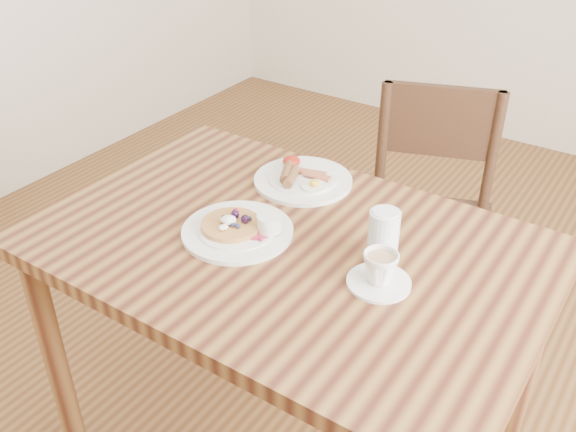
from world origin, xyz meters
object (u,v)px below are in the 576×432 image
(dining_table, at_px, (288,274))
(water_glass, at_px, (383,236))
(pancake_plate, at_px, (239,229))
(breakfast_plate, at_px, (302,178))
(chair_far, at_px, (428,212))
(teacup_saucer, at_px, (380,271))

(dining_table, height_order, water_glass, water_glass)
(pancake_plate, relative_size, water_glass, 2.16)
(pancake_plate, height_order, breakfast_plate, pancake_plate)
(chair_far, bearing_deg, teacup_saucer, 83.49)
(breakfast_plate, height_order, water_glass, water_glass)
(dining_table, height_order, teacup_saucer, teacup_saucer)
(dining_table, relative_size, breakfast_plate, 4.44)
(breakfast_plate, xyz_separation_m, teacup_saucer, (0.38, -0.29, 0.02))
(water_glass, bearing_deg, pancake_plate, -163.76)
(chair_far, relative_size, water_glass, 7.02)
(pancake_plate, xyz_separation_m, breakfast_plate, (-0.01, 0.30, -0.00))
(breakfast_plate, bearing_deg, pancake_plate, -87.23)
(teacup_saucer, bearing_deg, chair_far, 103.28)
(breakfast_plate, height_order, teacup_saucer, teacup_saucer)
(water_glass, bearing_deg, breakfast_plate, 149.90)
(chair_far, height_order, pancake_plate, chair_far)
(breakfast_plate, bearing_deg, teacup_saucer, -36.71)
(teacup_saucer, height_order, water_glass, water_glass)
(dining_table, bearing_deg, teacup_saucer, -6.04)
(dining_table, distance_m, water_glass, 0.28)
(breakfast_plate, relative_size, teacup_saucer, 1.93)
(pancake_plate, relative_size, teacup_saucer, 1.93)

